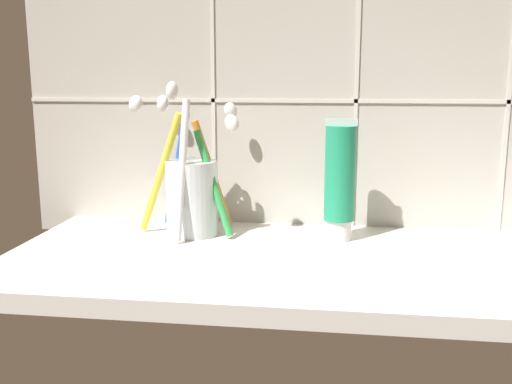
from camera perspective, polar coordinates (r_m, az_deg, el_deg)
The scene contains 4 objects.
sink_counter at distance 63.82cm, azimuth 8.23°, elevation -7.38°, with size 74.40×29.44×2.00cm, color silver.
tile_wall_backsplash at distance 75.54cm, azimuth 8.65°, elevation 13.45°, with size 84.40×1.72×48.63cm.
toothbrush_cup at distance 71.37cm, azimuth -6.51°, elevation 0.17°, with size 14.92×11.57×19.17cm.
toothpaste_tube at distance 68.93cm, azimuth 8.66°, elevation 1.10°, with size 3.83×3.65×14.66cm.
Camera 1 is at (-1.02, -60.50, 21.29)cm, focal length 40.00 mm.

